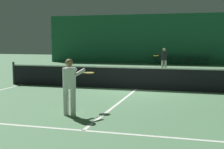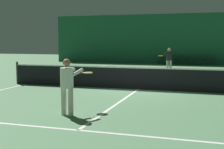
{
  "view_description": "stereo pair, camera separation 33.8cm",
  "coord_description": "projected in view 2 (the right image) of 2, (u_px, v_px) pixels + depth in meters",
  "views": [
    {
      "loc": [
        2.52,
        -12.98,
        2.06
      ],
      "look_at": [
        -0.35,
        -2.64,
        0.9
      ],
      "focal_mm": 50.0,
      "sensor_mm": 36.0,
      "label": 1
    },
    {
      "loc": [
        2.84,
        -12.89,
        2.06
      ],
      "look_at": [
        -0.35,
        -2.64,
        0.9
      ],
      "focal_mm": 50.0,
      "sensor_mm": 36.0,
      "label": 2
    }
  ],
  "objects": [
    {
      "name": "tennis_net",
      "position": [
        138.0,
        78.0,
        13.24
      ],
      "size": [
        12.0,
        0.1,
        1.07
      ],
      "color": "black",
      "rests_on": "ground"
    },
    {
      "name": "court_line_centre",
      "position": [
        138.0,
        89.0,
        13.29
      ],
      "size": [
        0.1,
        12.8,
        0.0
      ],
      "color": "white",
      "rests_on": "ground"
    },
    {
      "name": "court_line_service_far",
      "position": [
        161.0,
        74.0,
        19.37
      ],
      "size": [
        8.25,
        0.1,
        0.0
      ],
      "color": "white",
      "rests_on": "ground"
    },
    {
      "name": "courtside_chair_0",
      "position": [
        162.0,
        59.0,
        27.55
      ],
      "size": [
        0.44,
        0.44,
        0.84
      ],
      "rotation": [
        0.0,
        0.0,
        -1.57
      ],
      "color": "#2D2D2D",
      "rests_on": "ground"
    },
    {
      "name": "backdrop_curtain",
      "position": [
        176.0,
        39.0,
        27.55
      ],
      "size": [
        23.0,
        0.12,
        4.47
      ],
      "color": "#1E5B3D",
      "rests_on": "ground"
    },
    {
      "name": "courtside_chair_4",
      "position": [
        196.0,
        59.0,
        26.7
      ],
      "size": [
        0.44,
        0.44,
        0.84
      ],
      "rotation": [
        0.0,
        0.0,
        -1.57
      ],
      "color": "#2D2D2D",
      "rests_on": "ground"
    },
    {
      "name": "court_line_baseline_far",
      "position": [
        171.0,
        67.0,
        24.59
      ],
      "size": [
        11.0,
        0.1,
        0.0
      ],
      "color": "white",
      "rests_on": "ground"
    },
    {
      "name": "player_near",
      "position": [
        68.0,
        82.0,
        8.61
      ],
      "size": [
        0.65,
        1.35,
        1.58
      ],
      "rotation": [
        0.0,
        0.0,
        1.33
      ],
      "color": "beige",
      "rests_on": "ground"
    },
    {
      "name": "ground_plane",
      "position": [
        138.0,
        89.0,
        13.29
      ],
      "size": [
        60.0,
        60.0,
        0.0
      ],
      "primitive_type": "plane",
      "color": "#56845B"
    },
    {
      "name": "courtside_chair_1",
      "position": [
        170.0,
        59.0,
        27.34
      ],
      "size": [
        0.44,
        0.44,
        0.84
      ],
      "rotation": [
        0.0,
        0.0,
        -1.57
      ],
      "color": "#2D2D2D",
      "rests_on": "ground"
    },
    {
      "name": "court_line_service_near",
      "position": [
        78.0,
        130.0,
        7.22
      ],
      "size": [
        8.25,
        0.1,
        0.0
      ],
      "color": "white",
      "rests_on": "ground"
    },
    {
      "name": "courtside_chair_5",
      "position": [
        204.0,
        60.0,
        26.49
      ],
      "size": [
        0.44,
        0.44,
        0.84
      ],
      "rotation": [
        0.0,
        0.0,
        -1.57
      ],
      "color": "#2D2D2D",
      "rests_on": "ground"
    },
    {
      "name": "court_line_sideline_left",
      "position": [
        26.0,
        84.0,
        14.92
      ],
      "size": [
        0.1,
        23.8,
        0.0
      ],
      "color": "white",
      "rests_on": "ground"
    },
    {
      "name": "courtside_chair_2",
      "position": [
        179.0,
        59.0,
        27.13
      ],
      "size": [
        0.44,
        0.44,
        0.84
      ],
      "rotation": [
        0.0,
        0.0,
        -1.57
      ],
      "color": "#2D2D2D",
      "rests_on": "ground"
    },
    {
      "name": "player_far",
      "position": [
        169.0,
        58.0,
        20.65
      ],
      "size": [
        0.89,
        1.33,
        1.58
      ],
      "rotation": [
        0.0,
        0.0,
        -2.03
      ],
      "color": "beige",
      "rests_on": "ground"
    },
    {
      "name": "courtside_chair_6",
      "position": [
        213.0,
        60.0,
        26.28
      ],
      "size": [
        0.44,
        0.44,
        0.84
      ],
      "rotation": [
        0.0,
        0.0,
        -1.57
      ],
      "color": "#2D2D2D",
      "rests_on": "ground"
    },
    {
      "name": "courtside_chair_3",
      "position": [
        187.0,
        59.0,
        26.91
      ],
      "size": [
        0.44,
        0.44,
        0.84
      ],
      "rotation": [
        0.0,
        0.0,
        -1.57
      ],
      "color": "#2D2D2D",
      "rests_on": "ground"
    }
  ]
}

